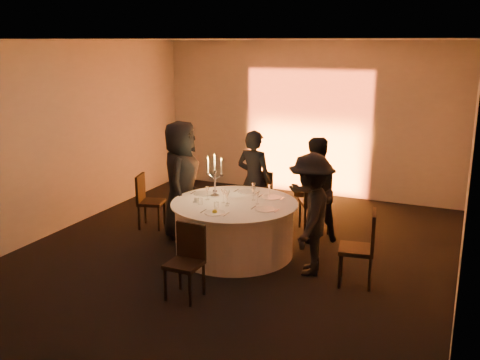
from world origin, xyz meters
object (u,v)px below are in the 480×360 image
at_px(guest_back_left, 254,181).
at_px(chair_right, 363,244).
at_px(chair_back_left, 264,194).
at_px(guest_right, 311,214).
at_px(chair_back_right, 316,199).
at_px(chair_front, 187,257).
at_px(chair_left, 147,198).
at_px(coffee_cup, 197,200).
at_px(guest_left, 181,180).
at_px(candelabra, 215,182).
at_px(banquet_table, 234,228).
at_px(guest_back_right, 314,190).

bearing_deg(guest_back_left, chair_right, 153.47).
bearing_deg(chair_right, chair_back_left, -139.44).
bearing_deg(chair_back_left, guest_right, 132.11).
relative_size(chair_back_right, chair_front, 1.12).
bearing_deg(chair_back_right, guest_back_left, -16.56).
xyz_separation_m(chair_left, coffee_cup, (1.28, -0.65, 0.30)).
distance_m(guest_left, candelabra, 0.69).
bearing_deg(guest_left, chair_left, 62.49).
distance_m(chair_back_left, candelabra, 1.33).
xyz_separation_m(chair_front, guest_left, (-1.07, 1.75, 0.42)).
xyz_separation_m(chair_front, candelabra, (-0.41, 1.58, 0.50)).
height_order(banquet_table, chair_left, chair_left).
bearing_deg(guest_right, guest_back_left, -142.84).
xyz_separation_m(chair_back_right, guest_right, (0.35, -1.49, 0.24)).
xyz_separation_m(chair_back_right, coffee_cup, (-1.32, -1.50, 0.24)).
bearing_deg(chair_back_left, guest_back_left, 82.93).
relative_size(guest_back_left, guest_back_right, 1.01).
distance_m(chair_front, guest_right, 1.71).
distance_m(guest_right, coffee_cup, 1.67).
xyz_separation_m(chair_left, guest_back_left, (1.64, 0.62, 0.32)).
relative_size(chair_back_right, coffee_cup, 9.07).
relative_size(chair_left, chair_back_left, 0.95).
distance_m(chair_left, guest_right, 3.03).
height_order(guest_left, guest_back_left, guest_left).
distance_m(banquet_table, chair_right, 1.91).
height_order(chair_front, guest_back_right, guest_back_right).
bearing_deg(coffee_cup, guest_right, 0.29).
relative_size(guest_right, coffee_cup, 14.63).
height_order(guest_right, candelabra, guest_right).
xyz_separation_m(coffee_cup, candelabra, (0.11, 0.36, 0.19)).
bearing_deg(guest_back_left, guest_right, 143.50).
xyz_separation_m(chair_right, chair_front, (-1.86, -1.14, -0.05)).
bearing_deg(banquet_table, guest_left, 162.40).
relative_size(banquet_table, candelabra, 2.81).
xyz_separation_m(chair_back_left, guest_back_left, (-0.05, -0.30, 0.29)).
bearing_deg(chair_front, guest_right, 48.11).
xyz_separation_m(chair_back_right, guest_back_left, (-0.97, -0.23, 0.25)).
relative_size(chair_left, chair_right, 0.92).
height_order(chair_front, guest_back_left, guest_back_left).
height_order(banquet_table, guest_back_right, guest_back_right).
xyz_separation_m(banquet_table, chair_left, (-1.78, 0.46, 0.11)).
bearing_deg(coffee_cup, banquet_table, 21.22).
distance_m(guest_left, coffee_cup, 0.77).
bearing_deg(chair_front, guest_back_right, 70.98).
relative_size(chair_left, guest_back_right, 0.55).
bearing_deg(guest_right, guest_left, -112.07).
height_order(chair_left, candelabra, candelabra).
xyz_separation_m(banquet_table, candelabra, (-0.39, 0.16, 0.61)).
distance_m(chair_right, candelabra, 2.36).
bearing_deg(candelabra, coffee_cup, -107.52).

